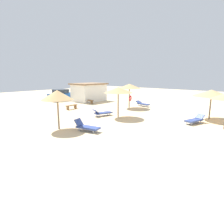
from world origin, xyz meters
The scene contains 13 objects.
ground_plane centered at (0.00, 0.00, 0.00)m, with size 80.00×80.00×0.00m, color beige.
parasol_0 centered at (-2.76, 5.71, 2.47)m, with size 2.25×2.25×2.82m.
parasol_1 centered at (3.13, 4.99, 2.51)m, with size 2.63×2.63×2.78m.
parasol_3 centered at (7.91, 7.21, 2.54)m, with size 2.71×2.71×2.84m.
parasol_4 centered at (7.82, -1.64, 2.32)m, with size 3.10×3.10×2.61m.
lounger_0 centered at (-1.79, 3.80, 0.33)m, with size 1.04×1.94×0.81m.
lounger_1 centered at (2.47, 6.43, 0.32)m, with size 2.00×1.16×0.71m.
lounger_2 centered at (5.39, -1.20, 0.32)m, with size 2.00×1.13×0.70m.
lounger_3 centered at (9.98, 6.64, 0.31)m, with size 0.98×2.00×0.62m.
bench_0 centered at (7.04, 13.43, 0.35)m, with size 0.45×1.51×0.49m.
bench_1 centered at (2.76, 11.61, 0.35)m, with size 1.52×0.49×0.49m.
parked_car centered at (6.34, 18.86, 0.82)m, with size 4.00×1.99×1.72m.
beach_cabana centered at (8.71, 15.25, 1.36)m, with size 4.77×3.66×2.67m.
Camera 1 is at (-10.07, -5.84, 3.85)m, focal length 29.99 mm.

